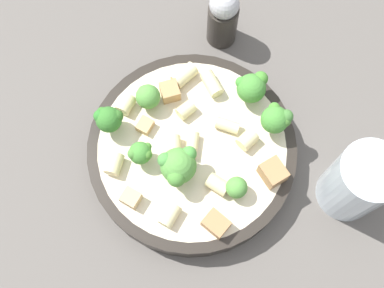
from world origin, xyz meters
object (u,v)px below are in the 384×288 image
(rigatoni_3, at_px, (170,215))
(drinking_glass, at_px, (356,184))
(broccoli_floret_0, at_px, (276,119))
(rigatoni_2, at_px, (218,184))
(rigatoni_4, at_px, (212,84))
(rigatoni_9, at_px, (186,110))
(chicken_chunk_1, at_px, (273,173))
(rigatoni_6, at_px, (184,75))
(rigatoni_0, at_px, (174,147))
(rigatoni_8, at_px, (228,126))
(pepper_shaker, at_px, (223,17))
(chicken_chunk_3, at_px, (170,91))
(broccoli_floret_4, at_px, (251,86))
(broccoli_floret_2, at_px, (108,119))
(rigatoni_1, at_px, (194,144))
(broccoli_floret_6, at_px, (238,186))
(chicken_chunk_0, at_px, (130,196))
(rigatoni_7, at_px, (114,164))
(broccoli_floret_5, at_px, (146,98))
(rigatoni_5, at_px, (247,140))
(chicken_chunk_4, at_px, (216,224))
(pasta_bowl, at_px, (192,151))
(rigatoni_10, at_px, (126,104))
(broccoli_floret_3, at_px, (140,153))
(broccoli_floret_1, at_px, (178,166))

(rigatoni_3, distance_m, drinking_glass, 0.20)
(broccoli_floret_0, bearing_deg, rigatoni_2, -85.79)
(broccoli_floret_0, height_order, drinking_glass, drinking_glass)
(rigatoni_4, distance_m, drinking_glass, 0.20)
(rigatoni_9, relative_size, chicken_chunk_1, 0.75)
(rigatoni_6, bearing_deg, rigatoni_9, -40.19)
(rigatoni_0, relative_size, rigatoni_8, 0.91)
(rigatoni_3, height_order, pepper_shaker, pepper_shaker)
(chicken_chunk_3, distance_m, drinking_glass, 0.23)
(chicken_chunk_3, xyz_separation_m, pepper_shaker, (-0.03, 0.11, 0.00))
(broccoli_floret_4, xyz_separation_m, rigatoni_6, (-0.07, -0.04, -0.01))
(rigatoni_2, height_order, pepper_shaker, pepper_shaker)
(broccoli_floret_2, height_order, rigatoni_1, broccoli_floret_2)
(broccoli_floret_6, bearing_deg, chicken_chunk_0, -128.13)
(rigatoni_0, distance_m, rigatoni_7, 0.07)
(broccoli_floret_4, distance_m, broccoli_floret_5, 0.12)
(rigatoni_7, distance_m, rigatoni_8, 0.13)
(rigatoni_4, relative_size, rigatoni_5, 1.45)
(broccoli_floret_0, bearing_deg, rigatoni_3, -91.23)
(rigatoni_6, distance_m, pepper_shaker, 0.09)
(chicken_chunk_1, bearing_deg, chicken_chunk_4, -91.53)
(broccoli_floret_6, bearing_deg, rigatoni_7, -143.96)
(rigatoni_4, distance_m, rigatoni_9, 0.04)
(broccoli_floret_4, bearing_deg, broccoli_floret_5, -127.11)
(chicken_chunk_1, height_order, drinking_glass, drinking_glass)
(rigatoni_5, bearing_deg, drinking_glass, 23.35)
(pasta_bowl, height_order, broccoli_floret_4, broccoli_floret_4)
(rigatoni_1, distance_m, pepper_shaker, 0.17)
(rigatoni_3, height_order, chicken_chunk_0, same)
(broccoli_floret_4, relative_size, rigatoni_10, 1.90)
(broccoli_floret_3, xyz_separation_m, rigatoni_7, (-0.01, -0.03, -0.01))
(rigatoni_4, xyz_separation_m, rigatoni_8, (0.05, -0.02, -0.00))
(broccoli_floret_4, distance_m, rigatoni_4, 0.05)
(rigatoni_5, distance_m, rigatoni_8, 0.03)
(rigatoni_2, relative_size, chicken_chunk_0, 1.27)
(broccoli_floret_3, xyz_separation_m, rigatoni_1, (0.03, 0.05, -0.01))
(broccoli_floret_5, bearing_deg, broccoli_floret_4, 52.89)
(broccoli_floret_4, distance_m, drinking_glass, 0.16)
(broccoli_floret_2, xyz_separation_m, chicken_chunk_0, (0.08, -0.04, -0.02))
(broccoli_floret_0, distance_m, broccoli_floret_5, 0.15)
(rigatoni_0, bearing_deg, broccoli_floret_5, 166.98)
(broccoli_floret_1, bearing_deg, chicken_chunk_1, 45.61)
(rigatoni_3, height_order, rigatoni_10, rigatoni_10)
(pasta_bowl, xyz_separation_m, broccoli_floret_6, (0.07, 0.00, 0.03))
(rigatoni_0, distance_m, chicken_chunk_4, 0.10)
(rigatoni_6, bearing_deg, drinking_glass, 11.92)
(rigatoni_2, bearing_deg, rigatoni_0, -174.74)
(broccoli_floret_4, distance_m, rigatoni_3, 0.17)
(broccoli_floret_3, height_order, rigatoni_9, broccoli_floret_3)
(broccoli_floret_3, distance_m, rigatoni_4, 0.12)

